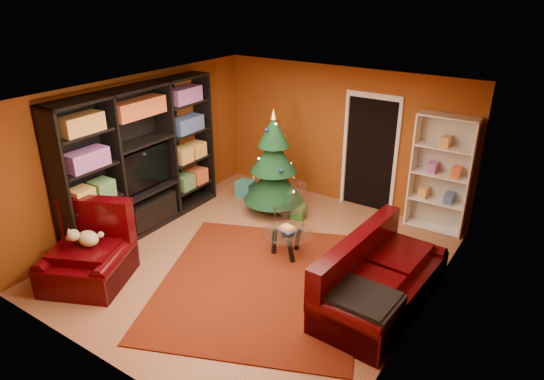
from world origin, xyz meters
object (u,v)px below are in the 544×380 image
Objects in this scene: armchair at (86,254)px; sofa at (383,275)px; dog at (88,239)px; gift_box_red at (274,187)px; gift_box_teal at (246,188)px; acrylic_chair at (289,210)px; christmas_tree at (273,163)px; media_unit at (142,160)px; rug at (260,282)px; white_bookshelf at (441,175)px; gift_box_green at (299,212)px; coffee_table at (288,244)px.

sofa is (3.70, 1.83, 0.02)m from armchair.
armchair is at bearing -135.00° from dog.
sofa is (3.25, -2.31, 0.36)m from gift_box_red.
gift_box_red is (0.38, 0.47, -0.04)m from gift_box_teal.
christmas_tree is at bearing 165.70° from acrylic_chair.
sofa is 2.36m from acrylic_chair.
acrylic_chair is (2.18, 1.20, -0.82)m from media_unit.
christmas_tree is (1.51, 1.72, -0.27)m from media_unit.
armchair is 1.41× the size of acrylic_chair.
rug is 2.75× the size of armchair.
gift_box_red is (-1.61, 2.80, 0.11)m from rug.
sofa is at bearing -88.66° from white_bookshelf.
gift_box_teal reaches higher than gift_box_green.
rug is at bearing -61.05° from christmas_tree.
media_unit is 2.89m from gift_box_red.
gift_box_green is 0.20× the size of armchair.
armchair is at bearing -146.86° from rug.
white_bookshelf is 1.77× the size of armchair.
dog reaches higher than coffee_table.
media_unit is 13.44× the size of gift_box_green.
dog reaches higher than rug.
gift_box_red is (1.04, 2.46, -1.11)m from media_unit.
coffee_table is at bearing -35.66° from acrylic_chair.
rug is 8.10× the size of dog.
armchair is 3.29m from acrylic_chair.
armchair is at bearing -105.15° from christmas_tree.
acrylic_chair is at bearing 36.18° from dog.
sofa is (4.29, 0.15, -0.76)m from media_unit.
dog is at bearing -95.36° from acrylic_chair.
rug is 1.78m from sofa.
gift_box_red is 0.11× the size of sofa.
acrylic_chair is (0.11, -0.53, 0.30)m from gift_box_green.
christmas_tree reaches higher than gift_box_green.
white_bookshelf is at bearing 24.50° from gift_box_green.
gift_box_red is 0.30× the size of coffee_table.
rug is 1.64× the size of christmas_tree.
gift_box_green is 0.11× the size of white_bookshelf.
white_bookshelf reaches higher than dog.
media_unit is 8.05× the size of dog.
dog is at bearing 118.62° from sofa.
armchair is 0.53× the size of sofa.
armchair reaches higher than dog.
media_unit is 4.36m from sofa.
gift_box_red is at bearing 155.77° from acrylic_chair.
gift_box_teal is at bearing 130.55° from rug.
gift_box_green is 0.30× the size of coffee_table.
dog is at bearing -132.57° from coffee_table.
white_bookshelf is at bearing 53.12° from coffee_table.
acrylic_chair is at bearing -37.95° from christmas_tree.
gift_box_red is at bearing 119.93° from rug.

